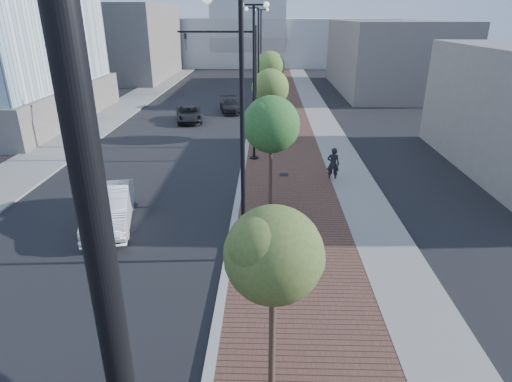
{
  "coord_description": "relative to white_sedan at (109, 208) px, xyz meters",
  "views": [
    {
      "loc": [
        1.44,
        -3.84,
        8.58
      ],
      "look_at": [
        1.0,
        12.0,
        2.0
      ],
      "focal_mm": 29.78,
      "sensor_mm": 36.0,
      "label": 1
    }
  ],
  "objects": [
    {
      "name": "sidewalk",
      "position": [
        8.92,
        27.3,
        -0.78
      ],
      "size": [
        7.0,
        140.0,
        0.12
      ],
      "primitive_type": "cube",
      "color": "#4C2D23",
      "rests_on": "ground"
    },
    {
      "name": "streetlight_4",
      "position": [
        6.02,
        33.3,
        3.98
      ],
      "size": [
        1.72,
        0.56,
        9.28
      ],
      "color": "black",
      "rests_on": "ground"
    },
    {
      "name": "tree_0",
      "position": [
        7.07,
        -8.68,
        3.0
      ],
      "size": [
        2.24,
        2.17,
        4.94
      ],
      "color": "#382619",
      "rests_on": "ground"
    },
    {
      "name": "pedestrian",
      "position": [
        10.52,
        5.83,
        0.11
      ],
      "size": [
        0.78,
        0.6,
        1.89
      ],
      "primitive_type": "imported",
      "rotation": [
        0.0,
        0.0,
        2.9
      ],
      "color": "black",
      "rests_on": "ground"
    },
    {
      "name": "curb",
      "position": [
        5.42,
        27.3,
        -0.77
      ],
      "size": [
        0.3,
        140.0,
        0.14
      ],
      "primitive_type": "cube",
      "color": "gray",
      "rests_on": "ground"
    },
    {
      "name": "dark_car_mid",
      "position": [
        0.03,
        19.76,
        -0.21
      ],
      "size": [
        2.99,
        4.87,
        1.26
      ],
      "primitive_type": "imported",
      "rotation": [
        0.0,
        0.0,
        0.21
      ],
      "color": "black",
      "rests_on": "ground"
    },
    {
      "name": "commercial_block_nw",
      "position": [
        -14.58,
        47.3,
        4.16
      ],
      "size": [
        14.0,
        20.0,
        10.0
      ],
      "primitive_type": "cube",
      "color": "#645E5A",
      "rests_on": "ground"
    },
    {
      "name": "convention_center",
      "position": [
        3.42,
        72.3,
        5.17
      ],
      "size": [
        50.0,
        30.0,
        50.0
      ],
      "color": "#A7AEB2",
      "rests_on": "ground"
    },
    {
      "name": "traffic_mast",
      "position": [
        5.12,
        12.3,
        4.15
      ],
      "size": [
        5.09,
        0.2,
        8.0
      ],
      "color": "black",
      "rests_on": "ground"
    },
    {
      "name": "dark_car_far",
      "position": [
        3.28,
        23.78,
        -0.2
      ],
      "size": [
        2.6,
        4.66,
        1.28
      ],
      "primitive_type": "imported",
      "rotation": [
        0.0,
        0.0,
        0.19
      ],
      "color": "black",
      "rests_on": "ground"
    },
    {
      "name": "white_sedan",
      "position": [
        0.0,
        0.0,
        0.0
      ],
      "size": [
        2.87,
        5.34,
        1.67
      ],
      "primitive_type": "imported",
      "rotation": [
        0.0,
        0.0,
        0.23
      ],
      "color": "silver",
      "rests_on": "ground"
    },
    {
      "name": "commercial_block_ne",
      "position": [
        21.42,
        37.3,
        3.16
      ],
      "size": [
        12.0,
        22.0,
        8.0
      ],
      "primitive_type": "cube",
      "color": "#66605C",
      "rests_on": "ground"
    },
    {
      "name": "tree_1",
      "position": [
        7.07,
        2.32,
        3.17
      ],
      "size": [
        2.61,
        2.59,
        5.31
      ],
      "color": "#382619",
      "rests_on": "ground"
    },
    {
      "name": "west_sidewalk",
      "position": [
        -7.58,
        27.3,
        -0.78
      ],
      "size": [
        4.0,
        140.0,
        0.12
      ],
      "primitive_type": "cube",
      "color": "slate",
      "rests_on": "ground"
    },
    {
      "name": "tree_3",
      "position": [
        7.07,
        26.32,
        3.13
      ],
      "size": [
        2.87,
        2.87,
        5.42
      ],
      "color": "#382619",
      "rests_on": "ground"
    },
    {
      "name": "utility_cover_1",
      "position": [
        7.82,
        -4.7,
        -0.71
      ],
      "size": [
        0.5,
        0.5,
        0.02
      ],
      "primitive_type": "cube",
      "color": "black",
      "rests_on": "sidewalk"
    },
    {
      "name": "streetlight_2",
      "position": [
        6.02,
        9.3,
        3.98
      ],
      "size": [
        1.72,
        0.56,
        9.28
      ],
      "color": "black",
      "rests_on": "ground"
    },
    {
      "name": "streetlight_1",
      "position": [
        5.91,
        -2.7,
        3.51
      ],
      "size": [
        1.44,
        0.56,
        9.21
      ],
      "color": "black",
      "rests_on": "ground"
    },
    {
      "name": "tree_2",
      "position": [
        7.07,
        14.32,
        2.93
      ],
      "size": [
        2.66,
        2.66,
        5.11
      ],
      "color": "#382619",
      "rests_on": "ground"
    },
    {
      "name": "utility_cover_2",
      "position": [
        7.82,
        6.3,
        -0.71
      ],
      "size": [
        0.5,
        0.5,
        0.02
      ],
      "primitive_type": "cube",
      "color": "black",
      "rests_on": "sidewalk"
    },
    {
      "name": "streetlight_3",
      "position": [
        5.91,
        21.3,
        3.51
      ],
      "size": [
        1.44,
        0.56,
        9.21
      ],
      "color": "black",
      "rests_on": "ground"
    },
    {
      "name": "concrete_strip",
      "position": [
        11.62,
        27.3,
        -0.77
      ],
      "size": [
        2.4,
        140.0,
        0.13
      ],
      "primitive_type": "cube",
      "color": "slate",
      "rests_on": "ground"
    }
  ]
}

